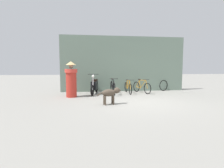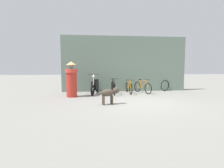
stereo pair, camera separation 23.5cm
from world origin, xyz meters
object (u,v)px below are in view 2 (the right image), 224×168
at_px(motorcycle, 95,86).
at_px(person_in_robes, 72,79).
at_px(bicycle_1, 129,88).
at_px(bicycle_0, 113,87).
at_px(spare_tire_left, 165,86).
at_px(bicycle_2, 143,87).
at_px(stray_dog, 109,93).

height_order(motorcycle, person_in_robes, person_in_robes).
bearing_deg(bicycle_1, bicycle_0, -79.02).
bearing_deg(motorcycle, spare_tire_left, 112.49).
relative_size(bicycle_0, bicycle_1, 1.03).
bearing_deg(bicycle_0, spare_tire_left, 105.22).
height_order(bicycle_0, spare_tire_left, bicycle_0).
distance_m(bicycle_1, motorcycle, 1.90).
relative_size(bicycle_1, motorcycle, 0.91).
xyz_separation_m(person_in_robes, spare_tire_left, (5.51, 1.64, -0.55)).
relative_size(bicycle_1, spare_tire_left, 2.50).
bearing_deg(motorcycle, bicycle_2, 104.00).
bearing_deg(person_in_robes, bicycle_2, -121.30).
relative_size(bicycle_0, bicycle_2, 1.12).
distance_m(bicycle_2, stray_dog, 3.65).
bearing_deg(person_in_robes, motorcycle, -98.81).
relative_size(bicycle_0, stray_dog, 1.75).
bearing_deg(person_in_robes, bicycle_1, -118.49).
bearing_deg(spare_tire_left, bicycle_0, -164.73).
relative_size(bicycle_2, person_in_robes, 0.89).
relative_size(motorcycle, person_in_robes, 1.06).
distance_m(motorcycle, spare_tire_left, 4.42).
distance_m(stray_dog, person_in_robes, 2.65).
distance_m(bicycle_2, spare_tire_left, 1.78).
bearing_deg(bicycle_1, motorcycle, -88.32).
height_order(stray_dog, spare_tire_left, spare_tire_left).
xyz_separation_m(stray_dog, spare_tire_left, (3.81, 3.63, -0.12)).
height_order(bicycle_0, person_in_robes, person_in_robes).
xyz_separation_m(bicycle_0, person_in_robes, (-2.16, -0.73, 0.53)).
xyz_separation_m(bicycle_2, stray_dog, (-2.17, -2.93, 0.13)).
relative_size(bicycle_0, person_in_robes, 1.00).
distance_m(bicycle_0, motorcycle, 1.00).
height_order(stray_dog, person_in_robes, person_in_robes).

